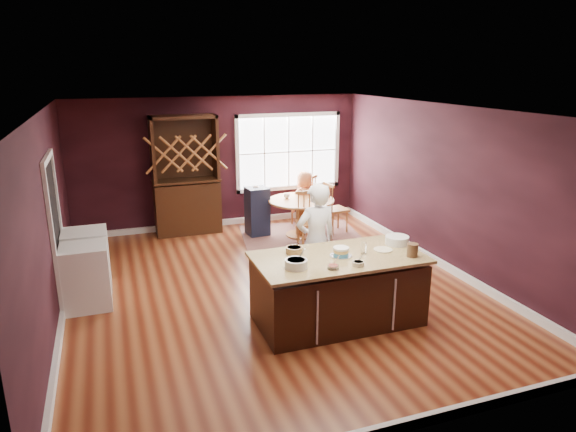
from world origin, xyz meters
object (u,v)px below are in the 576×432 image
object	(u,v)px
dining_table	(301,210)
chair_east	(336,207)
chair_north	(303,200)
seated_woman	(305,200)
washer	(86,277)
chair_south	(310,221)
layer_cake	(341,252)
high_chair	(257,210)
baker	(316,241)
dryer	(87,260)
toddler	(260,196)
kitchen_island	(338,290)
hutch	(186,175)

from	to	relation	value
dining_table	chair_east	xyz separation A→B (m)	(0.76, 0.01, -0.01)
chair_north	seated_woman	world-z (taller)	seated_woman
seated_woman	washer	world-z (taller)	seated_woman
dining_table	chair_south	bearing A→B (deg)	-99.07
layer_cake	high_chair	world-z (taller)	layer_cake
chair_north	high_chair	bearing A→B (deg)	-20.45
baker	dryer	bearing A→B (deg)	-27.96
chair_south	toddler	xyz separation A→B (m)	(-0.63, 1.09, 0.27)
layer_cake	toddler	distance (m)	3.87
chair_east	chair_south	bearing A→B (deg)	123.59
chair_south	dryer	xyz separation A→B (m)	(-3.85, -0.56, -0.07)
seated_woman	washer	bearing A→B (deg)	0.96
chair_north	kitchen_island	bearing A→B (deg)	36.27
toddler	dryer	bearing A→B (deg)	-152.77
baker	chair_south	bearing A→B (deg)	-113.43
chair_north	toddler	bearing A→B (deg)	-18.66
dining_table	chair_north	distance (m)	0.81
layer_cake	seated_woman	world-z (taller)	seated_woman
washer	dryer	bearing A→B (deg)	90.00
high_chair	kitchen_island	bearing A→B (deg)	-95.31
chair_north	toddler	distance (m)	1.18
dining_table	layer_cake	distance (m)	3.64
chair_south	seated_woman	world-z (taller)	seated_woman
high_chair	dryer	world-z (taller)	high_chair
high_chair	toddler	world-z (taller)	high_chair
kitchen_island	dryer	distance (m)	3.83
high_chair	washer	distance (m)	3.92
layer_cake	toddler	bearing A→B (deg)	89.21
layer_cake	washer	size ratio (longest dim) A/B	0.32
kitchen_island	hutch	distance (m)	4.74
kitchen_island	chair_east	distance (m)	3.87
toddler	dining_table	bearing A→B (deg)	-25.02
chair_south	chair_north	world-z (taller)	chair_north
chair_east	chair_south	xyz separation A→B (m)	(-0.88, -0.75, 0.01)
hutch	chair_north	bearing A→B (deg)	-6.06
layer_cake	hutch	distance (m)	4.70
baker	toddler	distance (m)	3.05
baker	toddler	size ratio (longest dim) A/B	6.60
chair_north	toddler	size ratio (longest dim) A/B	4.18
baker	chair_north	world-z (taller)	baker
layer_cake	hutch	bearing A→B (deg)	105.87
kitchen_island	chair_north	bearing A→B (deg)	74.70
kitchen_island	toddler	bearing A→B (deg)	88.80
baker	washer	distance (m)	3.27
chair_north	baker	bearing A→B (deg)	33.22
toddler	hutch	bearing A→B (deg)	154.19
layer_cake	chair_south	distance (m)	2.89
kitchen_island	chair_south	xyz separation A→B (m)	(0.71, 2.77, 0.10)
chair_east	high_chair	size ratio (longest dim) A/B	1.03
layer_cake	chair_south	world-z (taller)	chair_south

